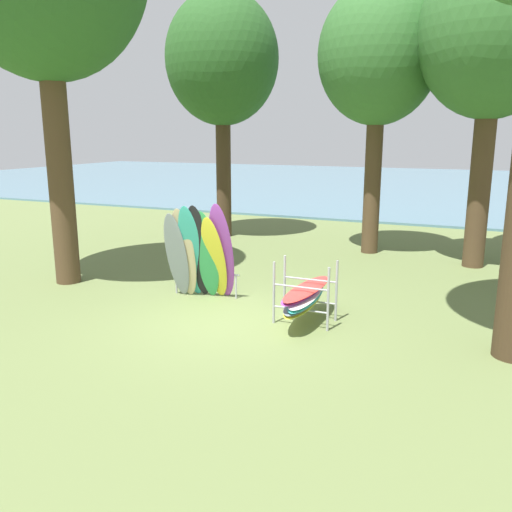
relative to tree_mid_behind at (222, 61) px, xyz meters
name	(u,v)px	position (x,y,z in m)	size (l,w,h in m)	color
ground_plane	(231,321)	(4.20, -8.11, -6.09)	(80.00, 80.00, 0.00)	olive
lake_water	(419,185)	(4.20, 22.93, -6.04)	(80.00, 36.00, 0.10)	slate
tree_mid_behind	(222,61)	(0.00, 0.00, 0.00)	(3.89, 3.89, 8.40)	#42301E
tree_far_left_back	(494,35)	(8.53, -1.33, 0.07)	(3.87, 3.87, 8.48)	#4C3823
tree_deep_back	(379,57)	(5.46, -0.67, -0.23)	(3.56, 3.56, 7.99)	#4C3823
leaning_board_pile	(199,254)	(2.94, -7.09, -5.04)	(1.65, 1.00, 2.25)	gray
board_storage_rack	(305,295)	(5.59, -7.59, -5.54)	(1.15, 2.13, 1.25)	#9EA0A5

